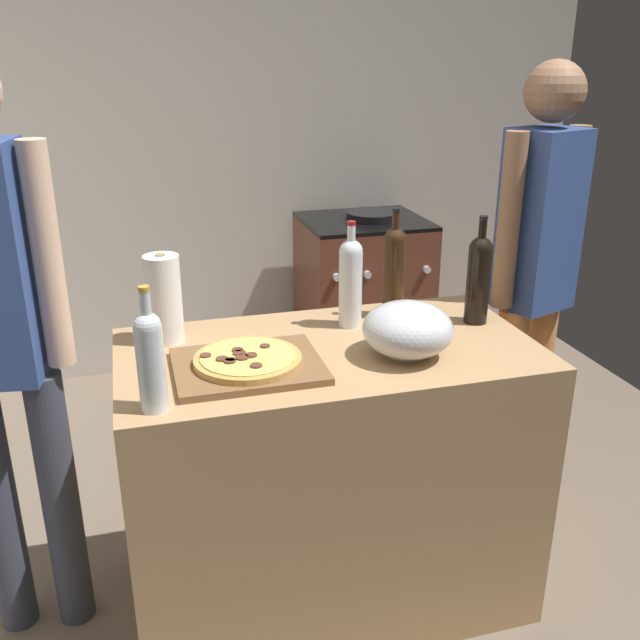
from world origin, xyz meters
TOP-DOWN VIEW (x-y plane):
  - ground_plane at (0.00, 1.28)m, footprint 3.84×3.17m
  - kitchen_wall_rear at (0.00, 2.62)m, footprint 3.84×0.10m
  - counter at (-0.10, 0.61)m, footprint 1.22×0.65m
  - cutting_board at (-0.36, 0.53)m, footprint 0.40×0.32m
  - pizza at (-0.36, 0.53)m, footprint 0.29×0.29m
  - mixing_bowl at (0.09, 0.50)m, footprint 0.26×0.26m
  - paper_towel_roll at (-0.56, 0.79)m, footprint 0.10×0.10m
  - wine_bottle_dark at (0.01, 0.77)m, footprint 0.07×0.07m
  - wine_bottle_clear at (-0.62, 0.37)m, footprint 0.07×0.07m
  - wine_bottle_green at (0.17, 0.81)m, footprint 0.07×0.07m
  - wine_bottle_amber at (0.41, 0.69)m, footprint 0.07×0.07m
  - stove at (0.56, 2.22)m, footprint 0.64×0.59m
  - person_in_red at (0.75, 0.91)m, footprint 0.38×0.27m

SIDE VIEW (x-z plane):
  - ground_plane at x=0.00m, z-range -0.02..0.00m
  - stove at x=0.56m, z-range -0.02..0.90m
  - counter at x=-0.10m, z-range 0.00..0.89m
  - cutting_board at x=-0.36m, z-range 0.89..0.91m
  - pizza at x=-0.36m, z-range 0.91..0.93m
  - mixing_bowl at x=0.09m, z-range 0.89..1.05m
  - person_in_red at x=0.75m, z-range 0.14..1.82m
  - paper_towel_roll at x=-0.56m, z-range 0.89..1.15m
  - wine_bottle_clear at x=-0.62m, z-range 0.87..1.18m
  - wine_bottle_dark at x=0.01m, z-range 0.87..1.21m
  - wine_bottle_amber at x=0.41m, z-range 0.87..1.21m
  - wine_bottle_green at x=0.17m, z-range 0.87..1.23m
  - kitchen_wall_rear at x=0.00m, z-range 0.00..2.60m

